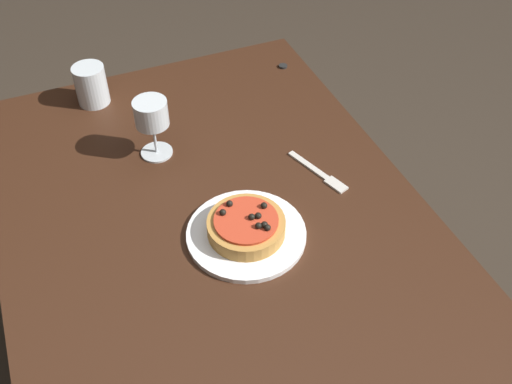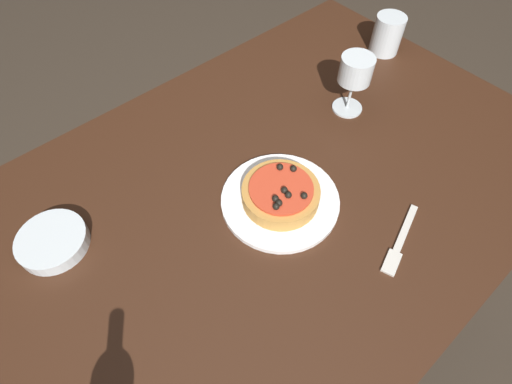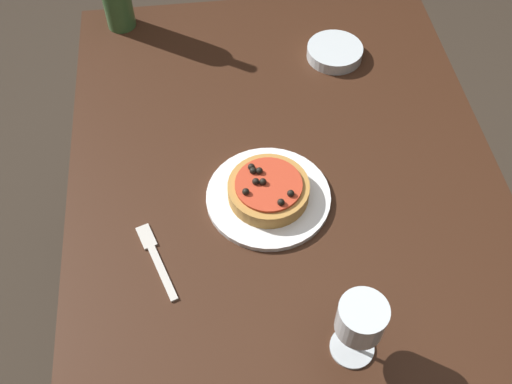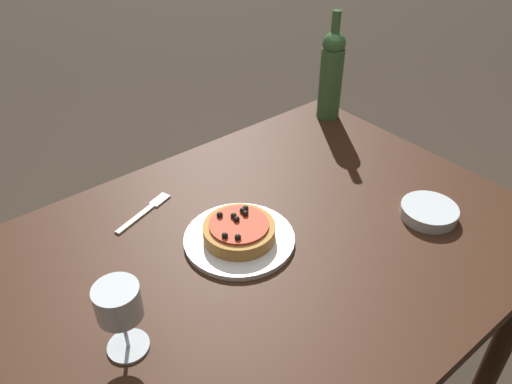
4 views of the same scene
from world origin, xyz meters
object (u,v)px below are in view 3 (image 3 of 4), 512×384
object	(u,v)px
dining_table	(289,229)
side_bowl	(335,52)
wine_glass	(361,321)
dinner_plate	(268,197)
fork	(155,257)
pizza	(268,189)

from	to	relation	value
dining_table	side_bowl	size ratio (longest dim) A/B	10.08
wine_glass	dinner_plate	bearing A→B (deg)	-163.15
dinner_plate	side_bowl	distance (m)	0.46
side_bowl	dinner_plate	bearing A→B (deg)	-28.14
side_bowl	fork	xyz separation A→B (m)	(0.51, -0.44, -0.01)
pizza	wine_glass	size ratio (longest dim) A/B	1.08
dining_table	wine_glass	world-z (taller)	wine_glass
dining_table	pizza	size ratio (longest dim) A/B	8.37
dining_table	pizza	distance (m)	0.13
fork	dinner_plate	bearing A→B (deg)	-83.55
wine_glass	side_bowl	distance (m)	0.74
dinner_plate	side_bowl	size ratio (longest dim) A/B	1.86
pizza	wine_glass	xyz separation A→B (m)	(0.33, 0.10, 0.08)
dining_table	side_bowl	xyz separation A→B (m)	(-0.42, 0.17, 0.11)
dining_table	dinner_plate	bearing A→B (deg)	-112.17
dinner_plate	wine_glass	world-z (taller)	wine_glass
wine_glass	side_bowl	size ratio (longest dim) A/B	1.12
dinner_plate	pizza	distance (m)	0.03
dinner_plate	dining_table	bearing A→B (deg)	67.83
pizza	fork	distance (m)	0.25
dining_table	dinner_plate	world-z (taller)	dinner_plate
wine_glass	fork	xyz separation A→B (m)	(-0.22, -0.33, -0.11)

